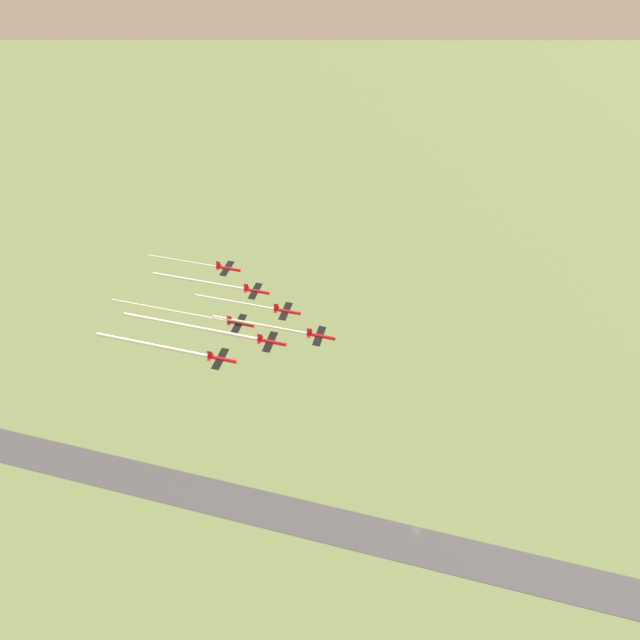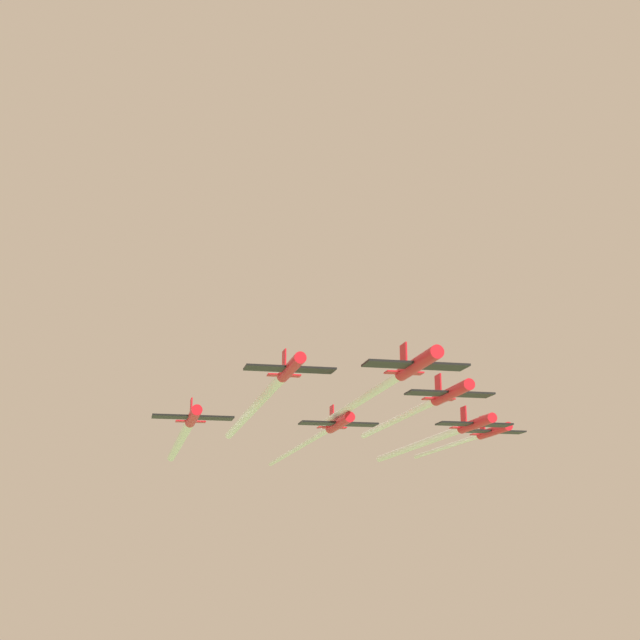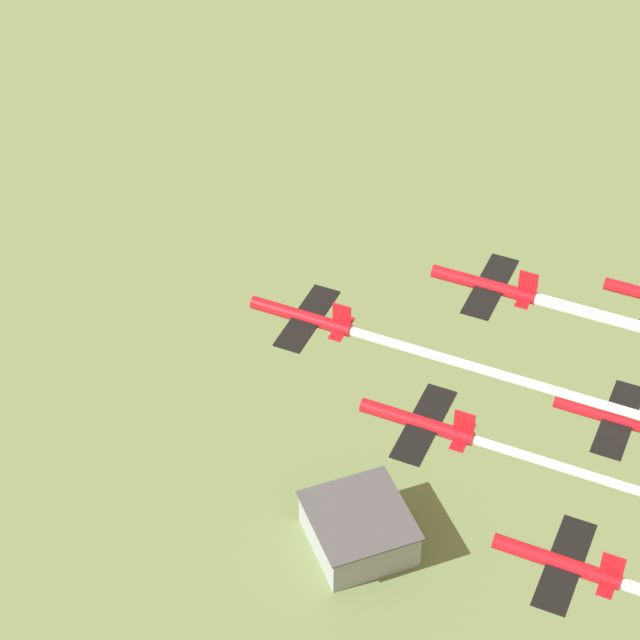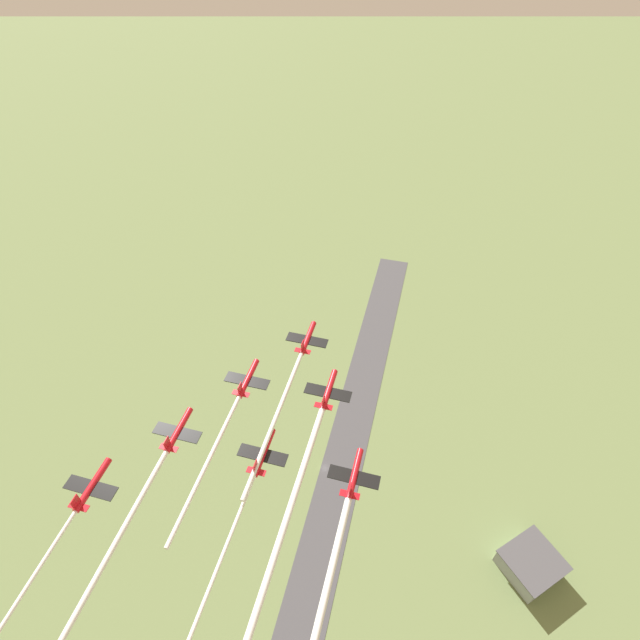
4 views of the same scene
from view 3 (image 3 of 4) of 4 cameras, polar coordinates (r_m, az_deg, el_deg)
The scene contains 7 objects.
hangar at distance 317.98m, azimuth 1.79°, elevation -9.51°, with size 25.70×24.47×10.98m.
jet_0 at distance 128.00m, azimuth -0.70°, elevation 0.14°, with size 9.63×9.63×3.73m.
jet_1 at distance 116.96m, azimuth 4.64°, elevation -4.70°, with size 9.63×9.63×3.73m.
jet_2 at distance 129.16m, azimuth 7.67°, elevation 1.59°, with size 9.63×9.63×3.73m.
jet_3 at distance 109.22m, azimuth 10.98°, elevation -10.84°, with size 9.63×9.63×3.73m.
jet_4 at distance 122.50m, azimuth 13.36°, elevation -4.38°, with size 9.63×9.63×3.73m.
smoke_trail_0 at distance 122.49m, azimuth 9.77°, elevation -2.94°, with size 27.97×28.09×0.98m.
Camera 3 is at (124.73, 15.27, 251.76)m, focal length 70.00 mm.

